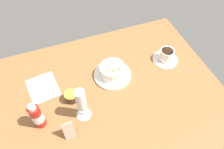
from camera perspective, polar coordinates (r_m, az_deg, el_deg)
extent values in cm
cube|color=brown|center=(107.51, -0.69, -5.32)|extent=(110.00, 84.00, 3.00)
cylinder|color=white|center=(111.97, 0.12, -0.10)|extent=(19.14, 19.14, 1.20)
cylinder|color=white|center=(109.21, 0.13, 1.03)|extent=(12.73, 12.73, 5.85)
cylinder|color=beige|center=(107.56, 0.13, 1.74)|extent=(10.94, 10.94, 1.60)
sphere|color=olive|center=(105.29, -0.87, 1.00)|extent=(1.22, 1.22, 1.22)
sphere|color=olive|center=(105.55, 1.04, 1.17)|extent=(1.17, 1.17, 1.17)
sphere|color=olive|center=(105.09, 0.39, 0.87)|extent=(1.17, 1.17, 1.17)
sphere|color=olive|center=(106.00, 1.92, 1.44)|extent=(1.25, 1.25, 1.25)
sphere|color=olive|center=(105.47, 0.31, 1.13)|extent=(0.99, 0.99, 0.99)
cube|color=white|center=(113.23, -17.74, -3.28)|extent=(15.83, 17.90, 0.30)
cube|color=silver|center=(113.42, -17.29, -2.61)|extent=(3.04, 14.04, 0.50)
cube|color=silver|center=(108.77, -16.62, -5.77)|extent=(2.66, 3.86, 0.40)
cube|color=silver|center=(113.70, -18.64, -2.99)|extent=(2.71, 13.02, 0.50)
ellipsoid|color=silver|center=(109.48, -18.11, -5.81)|extent=(2.40, 4.00, 0.60)
cylinder|color=white|center=(122.70, 13.83, 3.94)|extent=(13.71, 13.71, 0.90)
cylinder|color=white|center=(120.17, 14.15, 5.06)|extent=(7.47, 7.47, 6.18)
cylinder|color=#362313|center=(118.35, 14.40, 5.91)|extent=(6.35, 6.35, 1.00)
torus|color=white|center=(122.99, 15.53, 6.22)|extent=(3.63, 2.12, 3.60)
cylinder|color=white|center=(101.00, -7.40, -10.36)|extent=(6.77, 6.77, 0.40)
cylinder|color=white|center=(98.01, -7.60, -9.43)|extent=(0.80, 0.80, 6.42)
cylinder|color=white|center=(90.17, -8.21, -6.67)|extent=(4.42, 4.42, 11.79)
cylinder|color=#F2E2BD|center=(91.68, -8.08, -7.25)|extent=(3.62, 3.62, 7.07)
cylinder|color=#3C2218|center=(104.04, -10.73, -5.92)|extent=(5.47, 5.47, 4.54)
cylinder|color=yellow|center=(101.82, -10.95, -5.13)|extent=(5.75, 5.75, 0.80)
cylinder|color=#B21E19|center=(97.45, -19.13, -10.39)|extent=(4.83, 4.83, 13.70)
cylinder|color=white|center=(97.68, -19.08, -10.47)|extent=(4.93, 4.93, 5.20)
cylinder|color=silver|center=(91.02, -20.40, -8.11)|extent=(3.14, 3.14, 1.73)
cube|color=tan|center=(93.44, -11.23, -14.40)|extent=(4.64, 2.61, 9.67)
cube|color=tan|center=(94.41, -11.55, -13.22)|extent=(4.64, 2.61, 9.67)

